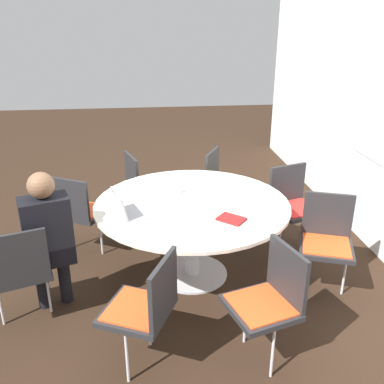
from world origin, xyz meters
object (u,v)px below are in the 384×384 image
(chair_6, at_px, (143,184))
(chair_4, at_px, (293,201))
(chair_0, at_px, (19,267))
(spiral_notebook, at_px, (231,219))
(chair_5, at_px, (223,181))
(chair_2, at_px, (270,296))
(coffee_cup, at_px, (176,189))
(chair_7, at_px, (79,208))
(laptop, at_px, (126,209))
(chair_1, at_px, (146,304))
(chair_3, at_px, (326,236))
(person_0, at_px, (48,233))

(chair_6, bearing_deg, chair_4, 48.30)
(chair_0, distance_m, spiral_notebook, 1.66)
(chair_4, xyz_separation_m, chair_5, (-0.64, -0.62, 0.00))
(chair_0, xyz_separation_m, chair_2, (0.56, 1.77, 0.00))
(spiral_notebook, height_order, coffee_cup, coffee_cup)
(chair_7, distance_m, laptop, 0.89)
(chair_1, relative_size, chair_7, 1.00)
(chair_4, bearing_deg, chair_5, -64.29)
(coffee_cup, bearing_deg, chair_5, 145.05)
(laptop, relative_size, spiral_notebook, 1.44)
(chair_7, xyz_separation_m, coffee_cup, (0.27, 0.94, 0.26))
(laptop, bearing_deg, coffee_cup, -65.85)
(chair_1, xyz_separation_m, spiral_notebook, (-0.71, 0.70, 0.24))
(chair_3, distance_m, chair_5, 1.54)
(chair_2, distance_m, laptop, 1.35)
(chair_0, distance_m, chair_2, 1.85)
(chair_6, bearing_deg, chair_7, -64.91)
(chair_0, bearing_deg, chair_5, 22.22)
(chair_6, relative_size, laptop, 2.32)
(chair_1, relative_size, coffee_cup, 10.41)
(chair_2, relative_size, laptop, 2.32)
(chair_6, xyz_separation_m, laptop, (1.28, -0.14, 0.28))
(chair_1, height_order, chair_3, same)
(chair_0, height_order, spiral_notebook, chair_0)
(laptop, relative_size, coffee_cup, 4.48)
(person_0, bearing_deg, chair_2, -43.48)
(chair_5, height_order, spiral_notebook, chair_5)
(chair_1, distance_m, chair_6, 2.18)
(chair_0, relative_size, spiral_notebook, 3.34)
(chair_6, bearing_deg, chair_3, 29.33)
(laptop, height_order, coffee_cup, laptop)
(chair_6, distance_m, spiral_notebook, 1.65)
(chair_2, distance_m, spiral_notebook, 0.76)
(chair_6, height_order, chair_7, same)
(chair_4, distance_m, coffee_cup, 1.25)
(chair_3, height_order, chair_6, same)
(spiral_notebook, relative_size, coffee_cup, 3.12)
(chair_3, distance_m, coffee_cup, 1.38)
(chair_1, bearing_deg, chair_7, 46.53)
(chair_1, height_order, chair_7, same)
(chair_3, relative_size, laptop, 2.32)
(chair_4, height_order, coffee_cup, chair_4)
(chair_2, bearing_deg, chair_6, 3.99)
(chair_7, bearing_deg, chair_0, -78.06)
(chair_7, relative_size, coffee_cup, 10.41)
(spiral_notebook, bearing_deg, person_0, -89.87)
(chair_5, bearing_deg, chair_1, 4.51)
(chair_4, relative_size, spiral_notebook, 3.34)
(chair_7, height_order, laptop, laptop)
(chair_4, height_order, chair_7, same)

